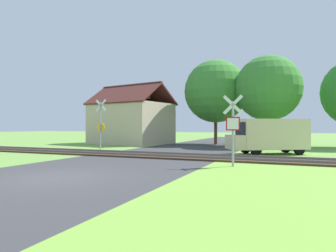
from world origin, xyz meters
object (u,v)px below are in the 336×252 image
object	(u,v)px
mail_truck	(269,135)
tree_center	(216,91)
tree_right	(268,88)
house	(131,122)
stop_sign_near	(233,126)
crossing_sign_far	(101,123)

from	to	relation	value
mail_truck	tree_center	bearing A→B (deg)	0.41
tree_right	house	bearing A→B (deg)	-175.01
stop_sign_near	tree_right	bearing A→B (deg)	-99.01
stop_sign_near	tree_center	xyz separation A→B (m)	(-4.55, 15.74, 3.44)
house	tree_center	world-z (taller)	tree_center
stop_sign_near	crossing_sign_far	xyz separation A→B (m)	(-10.18, 4.52, 0.23)
tree_right	crossing_sign_far	bearing A→B (deg)	-136.48
tree_right	tree_center	world-z (taller)	tree_center
stop_sign_near	tree_right	distance (m)	15.01
crossing_sign_far	house	xyz separation A→B (m)	(-2.59, 8.95, 0.18)
tree_center	mail_truck	distance (m)	11.28
stop_sign_near	house	xyz separation A→B (m)	(-12.77, 13.47, 0.41)
crossing_sign_far	mail_truck	distance (m)	11.50
crossing_sign_far	tree_right	size ratio (longest dim) A/B	0.46
stop_sign_near	crossing_sign_far	world-z (taller)	crossing_sign_far
tree_center	tree_right	bearing A→B (deg)	-12.60
stop_sign_near	tree_right	world-z (taller)	tree_right
stop_sign_near	mail_truck	size ratio (longest dim) A/B	0.62
crossing_sign_far	mail_truck	xyz separation A→B (m)	(11.24, 2.28, -0.78)
crossing_sign_far	tree_right	bearing A→B (deg)	43.37
tree_center	mail_truck	world-z (taller)	tree_center
crossing_sign_far	stop_sign_near	bearing A→B (deg)	-24.09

